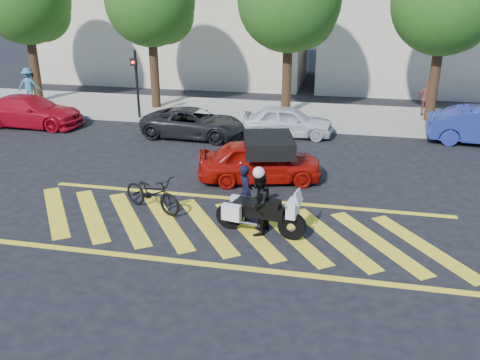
% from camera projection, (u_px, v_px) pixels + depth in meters
% --- Properties ---
extents(ground, '(90.00, 90.00, 0.00)m').
position_uv_depth(ground, '(229.00, 228.00, 13.32)').
color(ground, black).
rests_on(ground, ground).
extents(sidewalk, '(60.00, 5.00, 0.15)m').
position_uv_depth(sidewalk, '(285.00, 115.00, 24.22)').
color(sidewalk, '#9E998E').
rests_on(sidewalk, ground).
extents(crosswalk, '(12.33, 4.00, 0.01)m').
position_uv_depth(crosswalk, '(227.00, 227.00, 13.33)').
color(crosswalk, yellow).
rests_on(crosswalk, ground).
extents(tree_far_left, '(4.40, 4.40, 7.41)m').
position_uv_depth(tree_far_left, '(28.00, 2.00, 24.92)').
color(tree_far_left, black).
rests_on(tree_far_left, ground).
extents(tree_left, '(4.20, 4.20, 7.26)m').
position_uv_depth(tree_left, '(153.00, 5.00, 23.69)').
color(tree_left, black).
rests_on(tree_left, ground).
extents(tree_center, '(4.60, 4.60, 7.56)m').
position_uv_depth(tree_center, '(292.00, 3.00, 22.41)').
color(tree_center, black).
rests_on(tree_center, ground).
extents(tree_right, '(4.40, 4.40, 7.41)m').
position_uv_depth(tree_right, '(447.00, 6.00, 21.18)').
color(tree_right, black).
rests_on(tree_right, ground).
extents(signal_pole, '(0.28, 0.43, 3.20)m').
position_uv_depth(signal_pole, '(136.00, 79.00, 22.73)').
color(signal_pole, black).
rests_on(signal_pole, ground).
extents(officer_bike, '(0.60, 0.67, 1.55)m').
position_uv_depth(officer_bike, '(246.00, 192.00, 13.55)').
color(officer_bike, black).
rests_on(officer_bike, ground).
extents(bicycle, '(2.10, 1.42, 1.05)m').
position_uv_depth(bicycle, '(152.00, 193.00, 14.17)').
color(bicycle, black).
rests_on(bicycle, ground).
extents(police_motorcycle, '(2.39, 0.92, 1.06)m').
position_uv_depth(police_motorcycle, '(259.00, 213.00, 12.84)').
color(police_motorcycle, black).
rests_on(police_motorcycle, ground).
extents(officer_moto, '(0.76, 0.91, 1.67)m').
position_uv_depth(officer_moto, '(258.00, 203.00, 12.74)').
color(officer_moto, black).
rests_on(officer_moto, ground).
extents(red_convertible, '(4.21, 2.49, 1.34)m').
position_uv_depth(red_convertible, '(260.00, 161.00, 16.22)').
color(red_convertible, '#A10E07').
rests_on(red_convertible, ground).
extents(parked_left, '(4.65, 1.91, 1.35)m').
position_uv_depth(parked_left, '(31.00, 111.00, 22.36)').
color(parked_left, '#B20B1C').
rests_on(parked_left, ground).
extents(parked_mid_left, '(4.34, 2.15, 1.18)m').
position_uv_depth(parked_mid_left, '(194.00, 123.00, 20.83)').
color(parked_mid_left, black).
rests_on(parked_mid_left, ground).
extents(parked_mid_right, '(3.80, 1.69, 1.27)m').
position_uv_depth(parked_mid_right, '(288.00, 121.00, 20.94)').
color(parked_mid_right, silver).
rests_on(parked_mid_right, ground).
extents(pedestrian_left, '(1.25, 0.92, 1.73)m').
position_uv_depth(pedestrian_left, '(29.00, 85.00, 26.20)').
color(pedestrian_left, teal).
rests_on(pedestrian_left, sidewalk).
extents(pedestrian_right, '(1.02, 0.61, 1.62)m').
position_uv_depth(pedestrian_right, '(426.00, 99.00, 23.37)').
color(pedestrian_right, '#9A4A46').
rests_on(pedestrian_right, sidewalk).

